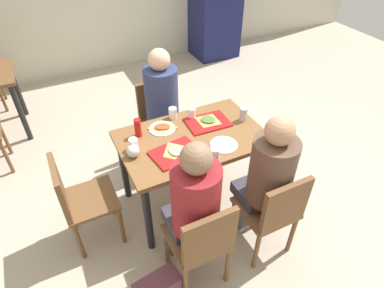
{
  "coord_description": "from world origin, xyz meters",
  "views": [
    {
      "loc": [
        -0.94,
        -1.91,
        2.41
      ],
      "look_at": [
        0.0,
        0.0,
        0.68
      ],
      "focal_mm": 30.71,
      "sensor_mm": 36.0,
      "label": 1
    }
  ],
  "objects_px": {
    "tray_red_far": "(208,122)",
    "paper_plate_near_edge": "(224,145)",
    "chair_near_left": "(202,241)",
    "soda_can": "(243,114)",
    "chair_far_side": "(159,116)",
    "plastic_cup_d": "(192,113)",
    "tray_red_near": "(175,153)",
    "paper_plate_center": "(162,129)",
    "pizza_slice_c": "(162,127)",
    "person_in_red": "(193,202)",
    "plastic_cup_c": "(134,144)",
    "plastic_cup_b": "(215,154)",
    "person_far_side": "(163,102)",
    "plastic_cup_a": "(173,113)",
    "condiment_bottle": "(138,128)",
    "pizza_slice_a": "(176,151)",
    "main_table": "(192,147)",
    "foil_bundle": "(133,151)",
    "person_in_brown_jacket": "(267,175)",
    "chair_near_right": "(274,210)",
    "chair_left_end": "(78,198)",
    "pizza_slice_b": "(208,120)"
  },
  "relations": [
    {
      "from": "plastic_cup_d",
      "to": "foil_bundle",
      "type": "bearing_deg",
      "value": -156.98
    },
    {
      "from": "paper_plate_near_edge",
      "to": "chair_far_side",
      "type": "bearing_deg",
      "value": 100.4
    },
    {
      "from": "plastic_cup_b",
      "to": "condiment_bottle",
      "type": "bearing_deg",
      "value": 128.11
    },
    {
      "from": "chair_near_right",
      "to": "pizza_slice_c",
      "type": "xyz_separation_m",
      "value": [
        -0.47,
        0.97,
        0.28
      ]
    },
    {
      "from": "chair_near_left",
      "to": "person_in_red",
      "type": "distance_m",
      "value": 0.28
    },
    {
      "from": "person_in_brown_jacket",
      "to": "plastic_cup_a",
      "type": "xyz_separation_m",
      "value": [
        -0.33,
        0.94,
        0.06
      ]
    },
    {
      "from": "tray_red_near",
      "to": "foil_bundle",
      "type": "distance_m",
      "value": 0.32
    },
    {
      "from": "pizza_slice_b",
      "to": "soda_can",
      "type": "distance_m",
      "value": 0.31
    },
    {
      "from": "plastic_cup_c",
      "to": "plastic_cup_b",
      "type": "bearing_deg",
      "value": -36.87
    },
    {
      "from": "plastic_cup_b",
      "to": "condiment_bottle",
      "type": "xyz_separation_m",
      "value": [
        -0.42,
        0.53,
        0.03
      ]
    },
    {
      "from": "plastic_cup_d",
      "to": "chair_near_right",
      "type": "bearing_deg",
      "value": -79.98
    },
    {
      "from": "person_in_red",
      "to": "pizza_slice_a",
      "type": "distance_m",
      "value": 0.5
    },
    {
      "from": "person_in_red",
      "to": "paper_plate_center",
      "type": "distance_m",
      "value": 0.84
    },
    {
      "from": "person_in_brown_jacket",
      "to": "soda_can",
      "type": "relative_size",
      "value": 10.36
    },
    {
      "from": "main_table",
      "to": "plastic_cup_a",
      "type": "bearing_deg",
      "value": 95.27
    },
    {
      "from": "chair_near_left",
      "to": "soda_can",
      "type": "xyz_separation_m",
      "value": [
        0.8,
        0.78,
        0.32
      ]
    },
    {
      "from": "person_in_red",
      "to": "plastic_cup_c",
      "type": "bearing_deg",
      "value": 104.71
    },
    {
      "from": "chair_near_left",
      "to": "chair_left_end",
      "type": "relative_size",
      "value": 1.0
    },
    {
      "from": "main_table",
      "to": "plastic_cup_a",
      "type": "xyz_separation_m",
      "value": [
        -0.03,
        0.32,
        0.15
      ]
    },
    {
      "from": "paper_plate_near_edge",
      "to": "plastic_cup_a",
      "type": "bearing_deg",
      "value": 111.42
    },
    {
      "from": "tray_red_near",
      "to": "foil_bundle",
      "type": "height_order",
      "value": "foil_bundle"
    },
    {
      "from": "plastic_cup_d",
      "to": "pizza_slice_a",
      "type": "bearing_deg",
      "value": -130.18
    },
    {
      "from": "paper_plate_center",
      "to": "pizza_slice_c",
      "type": "bearing_deg",
      "value": 34.14
    },
    {
      "from": "soda_can",
      "to": "pizza_slice_b",
      "type": "bearing_deg",
      "value": 159.82
    },
    {
      "from": "chair_near_left",
      "to": "chair_near_right",
      "type": "xyz_separation_m",
      "value": [
        0.59,
        0.0,
        0.0
      ]
    },
    {
      "from": "chair_far_side",
      "to": "plastic_cup_d",
      "type": "bearing_deg",
      "value": -77.04
    },
    {
      "from": "chair_left_end",
      "to": "plastic_cup_d",
      "type": "xyz_separation_m",
      "value": [
        1.1,
        0.25,
        0.31
      ]
    },
    {
      "from": "chair_left_end",
      "to": "paper_plate_center",
      "type": "relative_size",
      "value": 3.88
    },
    {
      "from": "plastic_cup_c",
      "to": "foil_bundle",
      "type": "height_order",
      "value": "same"
    },
    {
      "from": "paper_plate_center",
      "to": "foil_bundle",
      "type": "height_order",
      "value": "foil_bundle"
    },
    {
      "from": "paper_plate_near_edge",
      "to": "plastic_cup_c",
      "type": "distance_m",
      "value": 0.71
    },
    {
      "from": "main_table",
      "to": "paper_plate_near_edge",
      "type": "distance_m",
      "value": 0.29
    },
    {
      "from": "tray_red_far",
      "to": "paper_plate_near_edge",
      "type": "bearing_deg",
      "value": -95.27
    },
    {
      "from": "person_in_red",
      "to": "chair_far_side",
      "type": "bearing_deg",
      "value": 77.89
    },
    {
      "from": "tray_red_near",
      "to": "plastic_cup_d",
      "type": "xyz_separation_m",
      "value": [
        0.33,
        0.38,
        0.04
      ]
    },
    {
      "from": "soda_can",
      "to": "tray_red_near",
      "type": "bearing_deg",
      "value": -168.0
    },
    {
      "from": "foil_bundle",
      "to": "pizza_slice_b",
      "type": "bearing_deg",
      "value": 11.27
    },
    {
      "from": "tray_red_far",
      "to": "person_far_side",
      "type": "bearing_deg",
      "value": 112.23
    },
    {
      "from": "plastic_cup_a",
      "to": "tray_red_far",
      "type": "bearing_deg",
      "value": -41.23
    },
    {
      "from": "pizza_slice_a",
      "to": "person_far_side",
      "type": "bearing_deg",
      "value": 75.1
    },
    {
      "from": "chair_near_left",
      "to": "paper_plate_center",
      "type": "distance_m",
      "value": 1.01
    },
    {
      "from": "person_far_side",
      "to": "plastic_cup_a",
      "type": "distance_m",
      "value": 0.31
    },
    {
      "from": "chair_near_right",
      "to": "paper_plate_center",
      "type": "bearing_deg",
      "value": 116.09
    },
    {
      "from": "person_in_red",
      "to": "paper_plate_near_edge",
      "type": "height_order",
      "value": "person_in_red"
    },
    {
      "from": "soda_can",
      "to": "condiment_bottle",
      "type": "relative_size",
      "value": 0.76
    },
    {
      "from": "pizza_slice_a",
      "to": "plastic_cup_d",
      "type": "xyz_separation_m",
      "value": [
        0.32,
        0.38,
        0.03
      ]
    },
    {
      "from": "chair_far_side",
      "to": "paper_plate_center",
      "type": "xyz_separation_m",
      "value": [
        -0.18,
        -0.55,
        0.26
      ]
    },
    {
      "from": "tray_red_far",
      "to": "paper_plate_near_edge",
      "type": "height_order",
      "value": "tray_red_far"
    },
    {
      "from": "plastic_cup_c",
      "to": "tray_red_far",
      "type": "bearing_deg",
      "value": 4.75
    },
    {
      "from": "chair_near_left",
      "to": "pizza_slice_c",
      "type": "xyz_separation_m",
      "value": [
        0.12,
        0.97,
        0.28
      ]
    }
  ]
}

